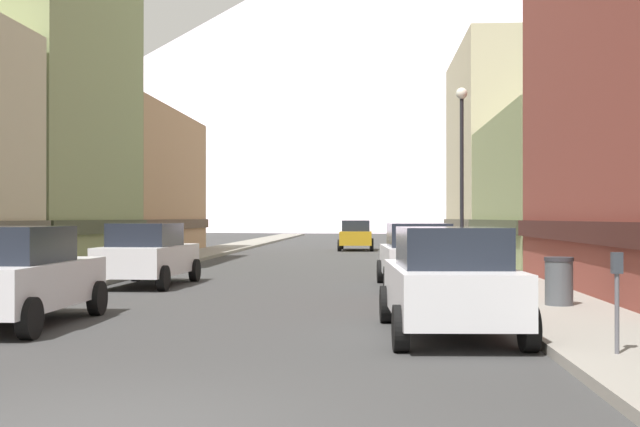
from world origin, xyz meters
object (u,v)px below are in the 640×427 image
(car_right_1, at_px, (418,255))
(trash_bin_right, at_px, (559,281))
(car_left_0, at_px, (15,276))
(car_right_0, at_px, (449,281))
(car_left_1, at_px, (148,254))
(streetlamp_right, at_px, (462,152))
(parking_meter_near, at_px, (617,288))
(car_driving_0, at_px, (356,235))
(pedestrian_1, at_px, (155,244))

(car_right_1, bearing_deg, trash_bin_right, -66.25)
(car_left_0, relative_size, car_right_0, 0.99)
(car_left_1, xyz_separation_m, streetlamp_right, (9.15, 3.00, 3.09))
(car_right_1, xyz_separation_m, trash_bin_right, (2.55, -5.79, -0.26))
(car_right_0, relative_size, trash_bin_right, 4.57)
(car_left_0, bearing_deg, parking_meter_near, -18.92)
(car_left_0, relative_size, car_right_1, 0.99)
(car_driving_0, relative_size, parking_meter_near, 3.31)
(car_right_1, distance_m, car_driving_0, 26.11)
(streetlamp_right, bearing_deg, car_left_1, -161.83)
(car_driving_0, bearing_deg, car_left_1, -101.79)
(car_left_1, bearing_deg, car_right_0, -51.13)
(car_right_0, relative_size, pedestrian_1, 2.86)
(car_driving_0, bearing_deg, car_right_0, -86.43)
(car_left_0, distance_m, parking_meter_near, 10.10)
(car_driving_0, distance_m, parking_meter_near, 38.08)
(car_right_0, bearing_deg, parking_meter_near, -52.33)
(car_right_0, bearing_deg, trash_bin_right, 54.12)
(car_left_0, relative_size, trash_bin_right, 4.50)
(car_left_0, height_order, car_right_0, same)
(car_left_1, bearing_deg, car_driving_0, 78.21)
(trash_bin_right, bearing_deg, pedestrian_1, 128.59)
(car_left_0, distance_m, car_driving_0, 35.00)
(car_right_1, relative_size, trash_bin_right, 4.57)
(pedestrian_1, distance_m, streetlamp_right, 13.84)
(car_left_1, xyz_separation_m, pedestrian_1, (-2.45, 9.88, -0.03))
(car_left_0, distance_m, car_right_1, 11.45)
(car_driving_0, relative_size, trash_bin_right, 4.49)
(streetlamp_right, bearing_deg, car_left_0, -128.05)
(pedestrian_1, bearing_deg, car_left_0, -82.48)
(car_left_0, bearing_deg, trash_bin_right, 15.27)
(car_left_0, distance_m, pedestrian_1, 18.72)
(car_left_1, bearing_deg, car_right_1, -0.94)
(car_right_0, relative_size, streetlamp_right, 0.76)
(car_right_0, bearing_deg, car_driving_0, 93.57)
(car_driving_0, height_order, pedestrian_1, car_driving_0)
(trash_bin_right, bearing_deg, parking_meter_near, -95.67)
(parking_meter_near, xyz_separation_m, pedestrian_1, (-12.00, 21.83, -0.15))
(car_right_0, xyz_separation_m, car_right_1, (-0.00, 9.31, 0.00))
(parking_meter_near, xyz_separation_m, trash_bin_right, (0.60, 6.04, -0.37))
(car_right_1, distance_m, parking_meter_near, 11.99)
(car_left_0, xyz_separation_m, parking_meter_near, (9.55, -3.27, 0.11))
(car_driving_0, bearing_deg, car_right_1, -85.16)
(car_left_0, bearing_deg, car_driving_0, 81.12)
(car_left_0, height_order, streetlamp_right, streetlamp_right)
(car_right_0, bearing_deg, streetlamp_right, 82.91)
(trash_bin_right, height_order, pedestrian_1, pedestrian_1)
(car_right_0, distance_m, parking_meter_near, 3.19)
(car_right_1, bearing_deg, car_driving_0, 94.84)
(car_right_1, height_order, pedestrian_1, car_right_1)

